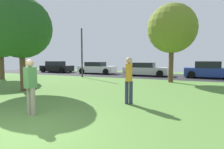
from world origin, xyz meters
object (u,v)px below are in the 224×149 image
at_px(oak_tree_left, 0,34).
at_px(parked_car_black, 57,67).
at_px(parked_car_silver, 145,70).
at_px(oak_tree_right, 21,28).
at_px(person_thrower, 129,78).
at_px(person_bystander, 31,85).
at_px(parked_car_white, 97,68).
at_px(birch_tree_lone, 172,29).
at_px(street_lamp_post, 82,53).
at_px(parked_car_blue, 209,70).

bearing_deg(oak_tree_left, parked_car_black, 98.04).
bearing_deg(parked_car_silver, oak_tree_left, -142.39).
relative_size(oak_tree_right, person_thrower, 2.78).
bearing_deg(oak_tree_left, person_bystander, -32.99).
distance_m(person_thrower, parked_car_white, 14.78).
bearing_deg(parked_car_black, person_thrower, -42.32).
bearing_deg(person_thrower, parked_car_silver, 178.81).
height_order(birch_tree_lone, parked_car_black, birch_tree_lone).
bearing_deg(parked_car_black, street_lamp_post, -33.06).
bearing_deg(parked_car_blue, person_thrower, -106.64).
bearing_deg(parked_car_blue, street_lamp_post, -160.94).
height_order(oak_tree_left, birch_tree_lone, oak_tree_left).
xyz_separation_m(oak_tree_right, street_lamp_post, (-1.09, 7.66, -1.09)).
bearing_deg(oak_tree_right, person_bystander, -39.21).
distance_m(parked_car_black, parked_car_silver, 11.53).
xyz_separation_m(birch_tree_lone, parked_car_white, (-8.69, 4.94, -3.24)).
height_order(parked_car_silver, parked_car_blue, parked_car_blue).
height_order(parked_car_silver, street_lamp_post, street_lamp_post).
xyz_separation_m(parked_car_silver, parked_car_blue, (5.76, -0.02, 0.06)).
distance_m(oak_tree_left, parked_car_black, 9.01).
xyz_separation_m(person_bystander, parked_car_white, (-5.62, 15.01, -0.32)).
relative_size(parked_car_black, parked_car_silver, 0.93).
relative_size(birch_tree_lone, person_bystander, 3.31).
xyz_separation_m(oak_tree_right, parked_car_white, (-1.75, 11.86, -2.72)).
xyz_separation_m(parked_car_silver, street_lamp_post, (-5.10, -3.77, 1.63)).
relative_size(oak_tree_left, birch_tree_lone, 1.02).
xyz_separation_m(person_bystander, parked_car_blue, (5.89, 14.57, -0.27)).
distance_m(person_bystander, street_lamp_post, 11.97).
xyz_separation_m(person_bystander, street_lamp_post, (-4.96, 10.82, 1.31)).
distance_m(parked_car_white, parked_car_silver, 5.77).
distance_m(oak_tree_right, street_lamp_post, 7.81).
relative_size(birch_tree_lone, parked_car_black, 1.38).
distance_m(oak_tree_left, parked_car_silver, 13.42).
height_order(oak_tree_right, person_thrower, oak_tree_right).
bearing_deg(birch_tree_lone, parked_car_black, 161.18).
relative_size(person_thrower, person_bystander, 1.04).
xyz_separation_m(oak_tree_left, street_lamp_post, (5.24, 4.19, -1.51)).
distance_m(oak_tree_left, birch_tree_lone, 13.71).
bearing_deg(oak_tree_right, birch_tree_lone, 44.90).
relative_size(parked_car_silver, street_lamp_post, 0.97).
bearing_deg(person_thrower, parked_car_black, -143.68).
relative_size(person_thrower, parked_car_silver, 0.41).
bearing_deg(parked_car_silver, parked_car_white, 175.79).
relative_size(birch_tree_lone, oak_tree_right, 1.14).
relative_size(oak_tree_right, parked_car_black, 1.22).
height_order(person_bystander, parked_car_silver, person_bystander).
relative_size(oak_tree_left, person_thrower, 3.22).
height_order(oak_tree_left, street_lamp_post, oak_tree_left).
bearing_deg(parked_car_silver, person_thrower, -79.84).
xyz_separation_m(oak_tree_left, oak_tree_right, (6.33, -3.47, -0.42)).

